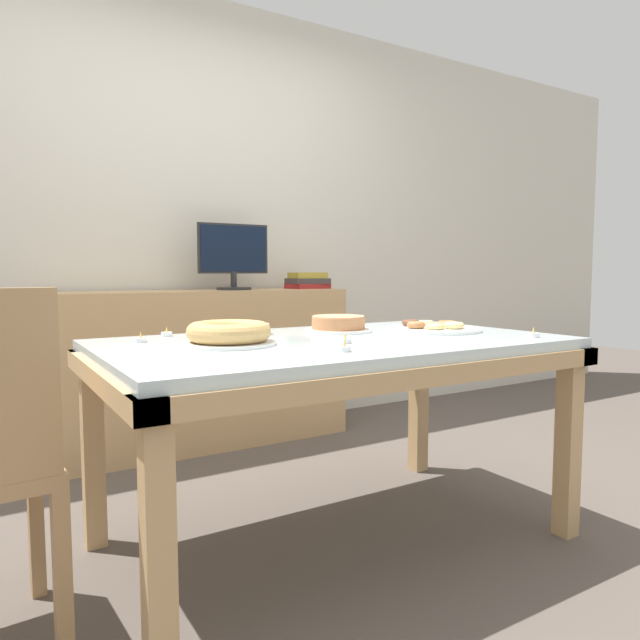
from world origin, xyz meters
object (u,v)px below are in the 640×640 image
Objects in this scene: cake_chocolate_round at (338,324)px; computer_monitor at (234,257)px; plate_stack at (242,329)px; tealight_near_cakes at (141,339)px; cake_golden_bundt at (229,334)px; tealight_near_front at (533,334)px; tealight_right_edge at (344,348)px; tealight_centre at (167,334)px; pastry_platter at (433,328)px; book_stack at (308,281)px; tealight_left_edge at (345,340)px.

computer_monitor is at bearing 87.18° from cake_chocolate_round.
plate_stack is 0.39m from tealight_near_cakes.
tealight_near_front is (1.03, -0.37, -0.03)m from cake_golden_bundt.
cake_chocolate_round is 1.26× the size of plate_stack.
tealight_centre is at bearing 115.80° from tealight_right_edge.
plate_stack is (-0.71, 0.28, 0.01)m from pastry_platter.
cake_chocolate_round is at bearing -114.91° from book_stack.
tealight_near_front is 1.39m from tealight_near_cakes.
cake_golden_bundt is 7.59× the size of tealight_near_front.
tealight_centre is at bearing 46.87° from tealight_near_cakes.
cake_golden_bundt reaches higher than cake_chocolate_round.
tealight_near_cakes is at bearing -125.88° from computer_monitor.
computer_monitor is 1.24m from tealight_centre.
tealight_centre is (-1.18, -0.99, -0.17)m from book_stack.
tealight_left_edge is at bearing -99.02° from computer_monitor.
tealight_near_cakes is at bearing 146.85° from tealight_left_edge.
tealight_near_front is at bearing -36.59° from plate_stack.
computer_monitor is 1.22m from cake_chocolate_round.
plate_stack is 5.25× the size of tealight_near_cakes.
tealight_left_edge and tealight_centre have the same top height.
tealight_near_cakes is at bearing 175.39° from cake_chocolate_round.
plate_stack is at bearing -17.87° from tealight_centre.
cake_golden_bundt is at bearing 160.41° from tealight_near_front.
plate_stack is 5.25× the size of tealight_centre.
computer_monitor is 1.42m from pastry_platter.
pastry_platter is at bearing -25.84° from cake_chocolate_round.
plate_stack is 5.25× the size of tealight_right_edge.
tealight_near_cakes is at bearing 168.28° from pastry_platter.
cake_golden_bundt is 0.32m from plate_stack.
pastry_platter is at bearing -11.72° from tealight_near_cakes.
tealight_near_front is at bearing -32.81° from tealight_centre.
computer_monitor is at bearing 68.48° from plate_stack.
cake_golden_bundt is 0.80× the size of pastry_platter.
tealight_left_edge is at bearing -23.64° from cake_golden_bundt.
book_stack is 1.68m from tealight_left_edge.
pastry_platter is (0.88, -0.01, -0.02)m from cake_golden_bundt.
plate_stack reaches higher than tealight_near_cakes.
cake_golden_bundt is at bearing 179.63° from pastry_platter.
cake_chocolate_round is at bearing 17.02° from cake_golden_bundt.
tealight_near_cakes is (-1.31, -1.13, -0.17)m from book_stack.
computer_monitor is 10.60× the size of tealight_right_edge.
book_stack is at bearing 65.09° from cake_chocolate_round.
book_stack is 6.16× the size of tealight_left_edge.
book_stack is 1.17× the size of plate_stack.
tealight_right_edge is at bearing -153.75° from pastry_platter.
tealight_near_cakes is at bearing -133.13° from tealight_centre.
computer_monitor is 2.02× the size of plate_stack.
tealight_left_edge is (0.12, 0.17, 0.00)m from tealight_right_edge.
computer_monitor is at bearing 54.12° from tealight_near_cakes.
tealight_near_cakes is (-0.76, 0.06, -0.02)m from cake_chocolate_round.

